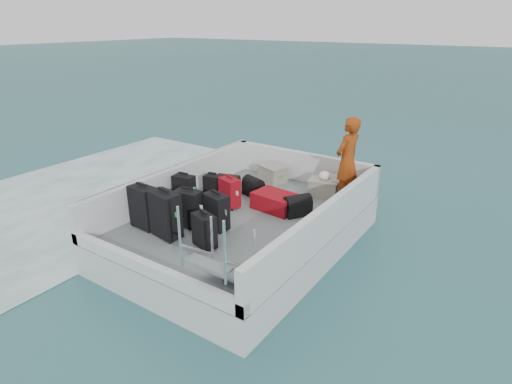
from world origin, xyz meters
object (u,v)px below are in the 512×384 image
suitcase_2 (213,187)px  suitcase_7 (216,212)px  suitcase_1 (184,190)px  suitcase_3 (166,215)px  passenger (347,161)px  suitcase_5 (230,193)px  crate_1 (272,174)px  crate_3 (337,187)px  suitcase_0 (144,208)px  crate_0 (273,173)px  suitcase_6 (204,231)px  crate_2 (324,189)px  suitcase_8 (275,201)px  suitcase_4 (188,209)px

suitcase_2 → suitcase_7: size_ratio=0.80×
suitcase_1 → suitcase_7: bearing=-29.2°
suitcase_7 → suitcase_2: bearing=144.5°
suitcase_3 → passenger: passenger is taller
suitcase_2 → suitcase_5: (0.53, -0.10, 0.03)m
crate_1 → crate_3: size_ratio=0.98×
suitcase_0 → crate_3: suitcase_0 is taller
crate_0 → crate_3: 1.67m
suitcase_6 → suitcase_1: bearing=161.0°
crate_1 → crate_2: bearing=-6.3°
suitcase_1 → crate_0: 2.39m
suitcase_0 → suitcase_3: (0.59, -0.04, 0.02)m
suitcase_3 → crate_1: suitcase_3 is taller
suitcase_0 → crate_3: bearing=59.8°
suitcase_8 → suitcase_1: bearing=122.9°
suitcase_5 → suitcase_8: size_ratio=0.70×
crate_0 → crate_3: crate_3 is taller
suitcase_0 → suitcase_2: size_ratio=1.49×
suitcase_2 → suitcase_7: (0.93, -1.04, 0.07)m
suitcase_6 → crate_1: bearing=120.4°
suitcase_4 → suitcase_5: bearing=78.2°
suitcase_0 → suitcase_4: size_ratio=1.13×
passenger → crate_2: bearing=-80.5°
suitcase_5 → crate_0: (-0.10, 1.81, -0.13)m
suitcase_2 → crate_1: 1.69m
crate_3 → crate_1: bearing=-178.5°
crate_2 → crate_3: crate_3 is taller
crate_2 → suitcase_5: bearing=-130.6°
suitcase_2 → suitcase_3: suitcase_3 is taller
suitcase_8 → crate_0: (-0.94, 1.41, -0.00)m
suitcase_2 → crate_3: 2.67m
passenger → suitcase_6: bearing=-9.0°
suitcase_6 → crate_3: suitcase_6 is taller
suitcase_2 → crate_3: suitcase_2 is taller
crate_3 → suitcase_6: bearing=-105.0°
suitcase_0 → suitcase_1: suitcase_0 is taller
crate_1 → crate_3: (1.62, 0.04, 0.00)m
crate_1 → crate_3: 1.62m
crate_2 → crate_3: 0.30m
suitcase_0 → suitcase_5: bearing=70.2°
crate_3 → crate_2: bearing=-138.3°
suitcase_1 → crate_0: bearing=64.8°
suitcase_3 → crate_2: suitcase_3 is taller
suitcase_3 → crate_1: 3.40m
crate_0 → passenger: bearing=-7.7°
suitcase_1 → suitcase_4: 1.02m
suitcase_1 → suitcase_2: size_ratio=1.20×
suitcase_1 → suitcase_2: suitcase_1 is taller
suitcase_7 → passenger: 2.92m
suitcase_6 → crate_3: (0.89, 3.34, -0.11)m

